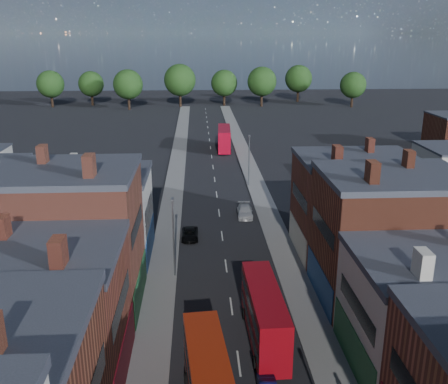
{
  "coord_description": "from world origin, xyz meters",
  "views": [
    {
      "loc": [
        -2.76,
        -14.69,
        22.94
      ],
      "look_at": [
        0.0,
        35.82,
        6.82
      ],
      "focal_mm": 40.0,
      "sensor_mm": 36.0,
      "label": 1
    }
  ],
  "objects": [
    {
      "name": "pavement_west",
      "position": [
        -6.5,
        50.0,
        0.06
      ],
      "size": [
        3.0,
        200.0,
        0.12
      ],
      "primitive_type": "cube",
      "color": "gray",
      "rests_on": "ground"
    },
    {
      "name": "pavement_east",
      "position": [
        6.5,
        50.0,
        0.06
      ],
      "size": [
        3.0,
        200.0,
        0.12
      ],
      "primitive_type": "cube",
      "color": "gray",
      "rests_on": "ground"
    },
    {
      "name": "lamp_post_2",
      "position": [
        -5.2,
        30.0,
        4.7
      ],
      "size": [
        0.25,
        0.7,
        8.12
      ],
      "color": "slate",
      "rests_on": "ground"
    },
    {
      "name": "lamp_post_3",
      "position": [
        5.2,
        60.0,
        4.7
      ],
      "size": [
        0.25,
        0.7,
        8.12
      ],
      "color": "slate",
      "rests_on": "ground"
    },
    {
      "name": "bus_1",
      "position": [
        2.17,
        18.73,
        2.37
      ],
      "size": [
        2.8,
        10.24,
        4.4
      ],
      "rotation": [
        0.0,
        0.0,
        0.03
      ],
      "color": "#A40913",
      "rests_on": "ground"
    },
    {
      "name": "bus_2",
      "position": [
        2.75,
        85.52,
        2.49
      ],
      "size": [
        3.08,
        10.79,
        4.62
      ],
      "rotation": [
        0.0,
        0.0,
        -0.05
      ],
      "color": "#A9071D",
      "rests_on": "ground"
    },
    {
      "name": "car_2",
      "position": [
        -3.8,
        39.41,
        0.57
      ],
      "size": [
        1.91,
        4.14,
        1.15
      ],
      "primitive_type": "imported",
      "rotation": [
        0.0,
        0.0,
        -0.0
      ],
      "color": "black",
      "rests_on": "ground"
    },
    {
      "name": "car_3",
      "position": [
        3.32,
        46.57,
        0.68
      ],
      "size": [
        2.07,
        4.78,
        1.37
      ],
      "primitive_type": "imported",
      "rotation": [
        0.0,
        0.0,
        -0.03
      ],
      "color": "silver",
      "rests_on": "ground"
    }
  ]
}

